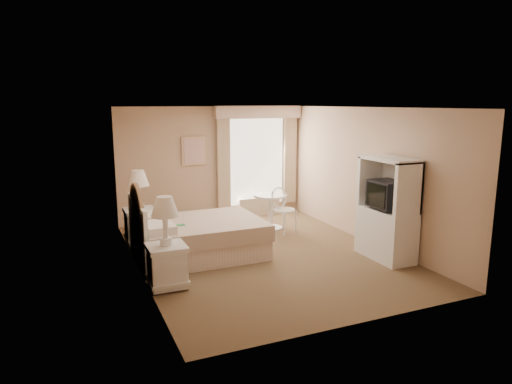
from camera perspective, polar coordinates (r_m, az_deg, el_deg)
name	(u,v)px	position (r m, az deg, el deg)	size (l,w,h in m)	color
room	(264,183)	(7.66, 0.96, 1.12)	(4.21, 5.51, 2.51)	brown
window	(258,158)	(10.47, 0.25, 4.32)	(2.05, 0.22, 2.51)	white
framed_art	(193,151)	(10.00, -7.82, 5.11)	(0.52, 0.04, 0.62)	#D8AB85
bed	(194,237)	(7.85, -7.75, -5.54)	(2.10, 1.61, 1.43)	#D7A48C
nightstand_near	(166,254)	(6.58, -11.13, -7.63)	(0.54, 0.54, 1.29)	white
nightstand_far	(140,216)	(8.73, -14.33, -2.94)	(0.56, 0.56, 1.35)	white
round_table	(270,206)	(9.42, 1.80, -1.76)	(0.68, 0.68, 0.72)	white
cafe_chair	(282,206)	(9.20, 3.26, -1.79)	(0.57, 0.57, 0.91)	white
armoire	(387,217)	(7.90, 16.05, -3.03)	(0.51, 1.03, 1.71)	white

